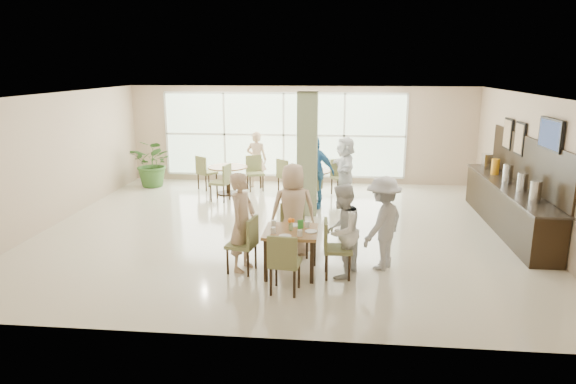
# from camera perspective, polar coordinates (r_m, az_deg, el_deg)

# --- Properties ---
(ground) EXTENTS (10.00, 10.00, 0.00)m
(ground) POSITION_cam_1_polar(r_m,az_deg,el_deg) (10.91, -0.41, -4.08)
(ground) COLOR beige
(ground) RESTS_ON ground
(room_shell) EXTENTS (10.00, 10.00, 10.00)m
(room_shell) POSITION_cam_1_polar(r_m,az_deg,el_deg) (10.51, -0.43, 4.78)
(room_shell) COLOR white
(room_shell) RESTS_ON ground
(window_bank) EXTENTS (7.00, 0.04, 7.00)m
(window_bank) POSITION_cam_1_polar(r_m,az_deg,el_deg) (14.99, -0.50, 6.35)
(window_bank) COLOR silver
(window_bank) RESTS_ON ground
(column) EXTENTS (0.45, 0.45, 2.80)m
(column) POSITION_cam_1_polar(r_m,az_deg,el_deg) (11.71, 2.16, 4.21)
(column) COLOR #65714E
(column) RESTS_ON ground
(main_table) EXTENTS (0.87, 0.87, 0.75)m
(main_table) POSITION_cam_1_polar(r_m,az_deg,el_deg) (8.42, 0.32, -4.94)
(main_table) COLOR brown
(main_table) RESTS_ON ground
(round_table_left) EXTENTS (1.06, 1.06, 0.75)m
(round_table_left) POSITION_cam_1_polar(r_m,az_deg,el_deg) (13.82, -6.71, 2.10)
(round_table_left) COLOR brown
(round_table_left) RESTS_ON ground
(round_table_right) EXTENTS (1.00, 1.00, 0.75)m
(round_table_right) POSITION_cam_1_polar(r_m,az_deg,el_deg) (13.22, 2.56, 1.57)
(round_table_right) COLOR brown
(round_table_right) RESTS_ON ground
(chairs_main_table) EXTENTS (2.09, 2.05, 0.95)m
(chairs_main_table) POSITION_cam_1_polar(r_m,az_deg,el_deg) (8.49, 0.19, -6.03)
(chairs_main_table) COLOR olive
(chairs_main_table) RESTS_ON ground
(chairs_table_left) EXTENTS (1.96, 1.79, 0.95)m
(chairs_table_left) POSITION_cam_1_polar(r_m,az_deg,el_deg) (13.89, -6.73, 1.78)
(chairs_table_left) COLOR olive
(chairs_table_left) RESTS_ON ground
(chairs_table_right) EXTENTS (2.04, 1.92, 0.95)m
(chairs_table_right) POSITION_cam_1_polar(r_m,az_deg,el_deg) (13.28, 2.81, 1.29)
(chairs_table_right) COLOR olive
(chairs_table_right) RESTS_ON ground
(tabletop_clutter) EXTENTS (0.78, 0.78, 0.21)m
(tabletop_clutter) POSITION_cam_1_polar(r_m,az_deg,el_deg) (8.36, 0.47, -3.92)
(tabletop_clutter) COLOR white
(tabletop_clutter) RESTS_ON main_table
(buffet_counter) EXTENTS (0.64, 4.70, 1.95)m
(buffet_counter) POSITION_cam_1_polar(r_m,az_deg,el_deg) (11.74, 23.32, -1.13)
(buffet_counter) COLOR black
(buffet_counter) RESTS_ON ground
(wall_tv) EXTENTS (0.06, 1.00, 0.58)m
(wall_tv) POSITION_cam_1_polar(r_m,az_deg,el_deg) (10.51, 27.16, 5.73)
(wall_tv) COLOR black
(wall_tv) RESTS_ON ground
(framed_art_a) EXTENTS (0.05, 0.55, 0.70)m
(framed_art_a) POSITION_cam_1_polar(r_m,az_deg,el_deg) (12.04, 24.35, 5.43)
(framed_art_a) COLOR black
(framed_art_a) RESTS_ON ground
(framed_art_b) EXTENTS (0.05, 0.55, 0.70)m
(framed_art_b) POSITION_cam_1_polar(r_m,az_deg,el_deg) (12.80, 23.24, 5.97)
(framed_art_b) COLOR black
(framed_art_b) RESTS_ON ground
(potted_plant) EXTENTS (1.49, 1.49, 1.35)m
(potted_plant) POSITION_cam_1_polar(r_m,az_deg,el_deg) (15.03, -14.72, 3.12)
(potted_plant) COLOR #345E25
(potted_plant) RESTS_ON ground
(teen_left) EXTENTS (0.56, 0.70, 1.67)m
(teen_left) POSITION_cam_1_polar(r_m,az_deg,el_deg) (8.57, -5.10, -3.34)
(teen_left) COLOR tan
(teen_left) RESTS_ON ground
(teen_far) EXTENTS (0.91, 0.65, 1.69)m
(teen_far) POSITION_cam_1_polar(r_m,az_deg,el_deg) (9.21, 0.58, -1.99)
(teen_far) COLOR tan
(teen_far) RESTS_ON ground
(teen_right) EXTENTS (0.81, 0.91, 1.55)m
(teen_right) POSITION_cam_1_polar(r_m,az_deg,el_deg) (8.33, 5.99, -4.31)
(teen_right) COLOR white
(teen_right) RESTS_ON ground
(teen_standing) EXTENTS (1.06, 1.19, 1.60)m
(teen_standing) POSITION_cam_1_polar(r_m,az_deg,el_deg) (8.75, 10.50, -3.42)
(teen_standing) COLOR #B5B4B7
(teen_standing) RESTS_ON ground
(adult_a) EXTENTS (1.14, 0.82, 1.75)m
(adult_a) POSITION_cam_1_polar(r_m,az_deg,el_deg) (12.35, 2.86, 2.24)
(adult_a) COLOR #4089C1
(adult_a) RESTS_ON ground
(adult_b) EXTENTS (0.88, 1.60, 1.63)m
(adult_b) POSITION_cam_1_polar(r_m,az_deg,el_deg) (13.08, 6.35, 2.56)
(adult_b) COLOR white
(adult_b) RESTS_ON ground
(adult_standing) EXTENTS (0.61, 0.43, 1.59)m
(adult_standing) POSITION_cam_1_polar(r_m,az_deg,el_deg) (14.46, -3.50, 3.62)
(adult_standing) COLOR tan
(adult_standing) RESTS_ON ground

